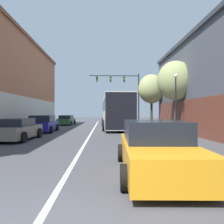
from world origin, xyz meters
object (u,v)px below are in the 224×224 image
object	(u,v)px
street_tree_far	(152,89)
street_lamp	(176,101)
bus	(115,111)
parked_car_left_far	(16,130)
traffic_signal_gantry	(123,87)
hatchback_foreground	(155,148)
street_tree_near	(175,81)
parked_car_left_mid	(66,120)
parked_car_left_near	(43,124)

from	to	relation	value
street_tree_far	street_lamp	bearing A→B (deg)	-90.78
bus	parked_car_left_far	xyz separation A→B (m)	(-6.64, -10.15, -1.26)
parked_car_left_far	traffic_signal_gantry	xyz separation A→B (m)	(8.32, 18.89, 4.86)
parked_car_left_far	hatchback_foreground	bearing A→B (deg)	-135.07
street_tree_near	street_tree_far	distance (m)	6.85
street_lamp	street_tree_near	bearing A→B (deg)	72.59
street_tree_far	traffic_signal_gantry	bearing A→B (deg)	107.59
traffic_signal_gantry	hatchback_foreground	bearing A→B (deg)	-93.33
parked_car_left_mid	street_tree_far	world-z (taller)	street_tree_far
parked_car_left_near	street_tree_far	bearing A→B (deg)	-64.84
bus	street_tree_far	size ratio (longest dim) A/B	2.15
street_lamp	parked_car_left_near	bearing A→B (deg)	162.59
hatchback_foreground	street_tree_near	xyz separation A→B (m)	(4.47, 11.62, 3.63)
bus	parked_car_left_mid	bearing A→B (deg)	44.22
bus	traffic_signal_gantry	bearing A→B (deg)	-11.75
parked_car_left_far	street_lamp	bearing A→B (deg)	-74.94
bus	parked_car_left_far	world-z (taller)	bus
parked_car_left_near	street_tree_far	distance (m)	12.54
hatchback_foreground	street_tree_far	world-z (taller)	street_tree_far
street_lamp	street_tree_far	size ratio (longest dim) A/B	0.75
parked_car_left_mid	parked_car_left_far	bearing A→B (deg)	-178.70
parked_car_left_near	street_lamp	distance (m)	11.29
street_tree_near	traffic_signal_gantry	bearing A→B (deg)	101.32
hatchback_foreground	parked_car_left_near	distance (m)	14.76
traffic_signal_gantry	street_tree_far	size ratio (longest dim) A/B	1.24
traffic_signal_gantry	street_lamp	xyz separation A→B (m)	(2.37, -16.49, -2.99)
hatchback_foreground	street_lamp	size ratio (longest dim) A/B	1.05
parked_car_left_near	street_tree_near	xyz separation A→B (m)	(11.20, -1.51, 3.62)
parked_car_left_near	street_tree_near	size ratio (longest dim) A/B	0.75
bus	traffic_signal_gantry	world-z (taller)	traffic_signal_gantry
hatchback_foreground	parked_car_left_mid	distance (m)	24.75
bus	street_tree_far	world-z (taller)	street_tree_far
parked_car_left_mid	hatchback_foreground	bearing A→B (deg)	-162.47
parked_car_left_near	traffic_signal_gantry	xyz separation A→B (m)	(8.26, 13.16, 4.82)
street_tree_near	street_tree_far	size ratio (longest dim) A/B	0.99
hatchback_foreground	street_tree_far	size ratio (longest dim) A/B	0.79
parked_car_left_mid	traffic_signal_gantry	size ratio (longest dim) A/B	0.60
traffic_signal_gantry	parked_car_left_mid	bearing A→B (deg)	-163.27
parked_car_left_far	street_tree_near	distance (m)	12.57
street_lamp	street_tree_far	xyz separation A→B (m)	(0.12, 8.65, 1.85)
parked_car_left_far	street_tree_far	bearing A→B (deg)	-41.96
parked_car_left_mid	street_lamp	world-z (taller)	street_lamp
hatchback_foreground	parked_car_left_mid	world-z (taller)	hatchback_foreground
bus	hatchback_foreground	size ratio (longest dim) A/B	2.72
bus	parked_car_left_near	distance (m)	8.02
parked_car_left_mid	street_tree_near	distance (m)	16.85
parked_car_left_far	street_lamp	xyz separation A→B (m)	(10.69, 2.40, 1.87)
parked_car_left_far	traffic_signal_gantry	bearing A→B (deg)	-21.38
street_lamp	bus	bearing A→B (deg)	117.59
parked_car_left_mid	parked_car_left_near	bearing A→B (deg)	-178.92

